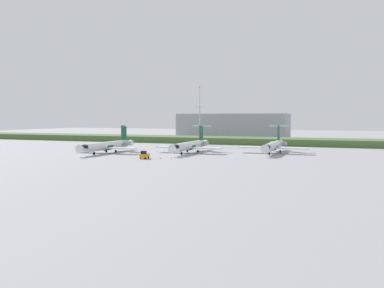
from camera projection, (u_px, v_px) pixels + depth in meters
ground_plane at (207, 149)px, 148.48m from camera, size 500.00×500.00×0.00m
grass_berm at (233, 140)px, 182.80m from camera, size 320.00×20.00×2.83m
regional_jet_nearest at (108, 145)px, 133.85m from camera, size 22.81×31.00×9.00m
regional_jet_second at (191, 145)px, 134.12m from camera, size 22.81×31.00×9.00m
regional_jet_third at (274, 145)px, 132.87m from camera, size 22.81×31.00×9.00m
antenna_mast at (200, 121)px, 172.18m from camera, size 4.40×0.50×25.20m
distant_hangar at (233, 127)px, 217.00m from camera, size 58.33×22.78×13.87m
baggage_tug at (144, 155)px, 114.82m from camera, size 1.72×3.20×2.30m
safety_cone_front_marker at (160, 158)px, 114.12m from camera, size 0.44×0.44×0.55m
safety_cone_mid_marker at (171, 158)px, 113.36m from camera, size 0.44×0.44×0.55m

